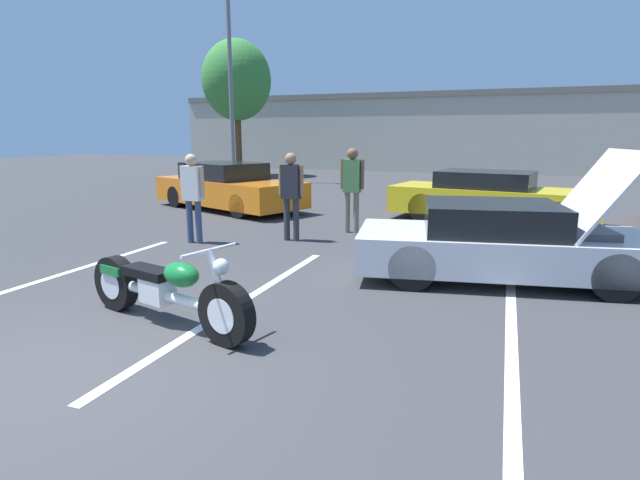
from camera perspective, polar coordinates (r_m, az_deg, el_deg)
ground_plane at (r=5.04m, az=-28.94°, el=-13.68°), size 80.00×80.00×0.00m
parking_stripe_foreground at (r=8.33m, az=-28.31°, el=-3.77°), size 0.12×5.28×0.01m
parking_stripe_middle at (r=6.37m, az=-8.91°, el=-6.98°), size 0.12×5.28×0.01m
parking_stripe_back at (r=5.63m, az=21.03°, el=-10.25°), size 0.12×5.28×0.01m
far_building at (r=30.61m, az=13.93°, el=12.09°), size 32.00×4.20×4.40m
light_pole at (r=22.80m, az=-10.08°, el=18.83°), size 1.21×0.28×8.96m
tree_background at (r=26.21m, az=-9.52°, el=17.54°), size 3.41×3.41×6.68m
motorcycle at (r=5.70m, az=-17.26°, el=-5.57°), size 2.45×0.93×0.96m
show_car_hood_open at (r=7.59m, az=20.16°, el=-0.24°), size 4.28×2.38×1.86m
parked_car_left_row at (r=14.28m, az=-10.52°, el=5.92°), size 5.06×3.45×1.30m
parked_car_mid_row at (r=12.65m, az=18.96°, el=4.63°), size 4.94×2.48×1.21m
spectator_near_motorcycle at (r=9.83m, az=-14.36°, el=5.49°), size 0.52×0.22×1.71m
spectator_by_show_car at (r=9.76m, az=-3.33°, el=5.85°), size 0.52×0.23×1.72m
spectator_midground at (r=10.57m, az=3.68°, el=6.58°), size 0.52×0.24×1.79m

